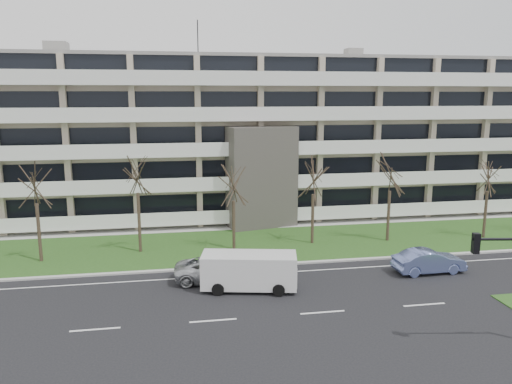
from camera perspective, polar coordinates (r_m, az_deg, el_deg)
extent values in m
plane|color=black|center=(28.33, 7.61, -13.48)|extent=(160.00, 160.00, 0.00)
cube|color=#214717|center=(40.11, 2.08, -5.89)|extent=(90.00, 10.00, 0.06)
cube|color=#B2B2AD|center=(35.47, 3.74, -8.16)|extent=(90.00, 0.35, 0.12)
cube|color=#B2B2AD|center=(45.30, 0.65, -3.88)|extent=(90.00, 2.00, 0.08)
cube|color=white|center=(34.12, 4.33, -9.06)|extent=(90.00, 0.12, 0.01)
cube|color=#B6A98E|center=(50.84, -0.76, 6.30)|extent=(60.00, 12.00, 15.00)
cube|color=gray|center=(50.79, -0.79, 14.93)|extent=(60.50, 12.50, 0.30)
cube|color=#4C4742|center=(44.36, 0.66, 1.69)|extent=(6.39, 3.69, 9.00)
cube|color=black|center=(44.64, 0.70, -1.52)|extent=(4.92, 1.19, 3.50)
cube|color=gray|center=(51.22, -21.85, 14.98)|extent=(2.00, 2.00, 1.20)
cylinder|color=black|center=(50.41, -6.67, 17.00)|extent=(0.10, 0.10, 3.50)
cube|color=black|center=(45.76, 0.43, -1.08)|extent=(58.00, 0.10, 1.80)
cube|color=white|center=(45.45, 0.58, -3.10)|extent=(58.00, 1.40, 0.22)
cube|color=white|center=(44.68, 0.73, -2.56)|extent=(58.00, 0.08, 1.00)
cube|color=black|center=(45.22, 0.44, 2.64)|extent=(58.00, 0.10, 1.80)
cube|color=white|center=(44.81, 0.59, 0.62)|extent=(58.00, 1.40, 0.22)
cube|color=white|center=(44.07, 0.74, 1.24)|extent=(58.00, 0.08, 1.00)
cube|color=black|center=(44.88, 0.45, 6.43)|extent=(58.00, 0.10, 1.80)
cube|color=white|center=(44.36, 0.60, 4.43)|extent=(58.00, 1.40, 0.22)
cube|color=white|center=(43.66, 0.75, 5.12)|extent=(58.00, 0.08, 1.00)
cube|color=black|center=(44.74, 0.45, 10.27)|extent=(58.00, 0.10, 1.80)
cube|color=white|center=(44.11, 0.61, 8.31)|extent=(58.00, 1.40, 0.22)
cube|color=white|center=(43.45, 0.76, 9.05)|extent=(58.00, 0.08, 1.00)
cube|color=black|center=(44.80, 0.46, 14.11)|extent=(58.00, 0.10, 1.80)
cube|color=white|center=(44.07, 0.61, 12.20)|extent=(58.00, 1.40, 0.22)
cube|color=white|center=(43.45, 0.77, 13.01)|extent=(58.00, 0.08, 1.00)
imported|color=#B8BCC0|center=(32.28, -4.42, -8.83)|extent=(5.67, 3.07, 1.51)
imported|color=#6D7EBE|center=(35.57, 19.15, -7.47)|extent=(4.84, 1.85, 1.58)
cube|color=silver|center=(30.75, -0.80, -8.90)|extent=(6.04, 3.24, 2.02)
cube|color=black|center=(30.56, -0.80, -7.88)|extent=(5.59, 3.00, 0.74)
cube|color=silver|center=(30.80, 4.30, -9.22)|extent=(0.77, 2.05, 1.27)
cylinder|color=black|center=(30.21, -4.38, -11.04)|extent=(0.78, 0.41, 0.74)
cylinder|color=black|center=(32.17, -3.96, -9.62)|extent=(0.78, 0.41, 0.74)
cylinder|color=black|center=(30.04, 2.61, -11.15)|extent=(0.78, 0.41, 0.74)
cylinder|color=black|center=(32.01, 2.57, -9.71)|extent=(0.78, 0.41, 0.74)
cube|color=black|center=(24.47, 23.82, -5.38)|extent=(0.34, 0.34, 0.93)
sphere|color=red|center=(24.40, 23.88, -4.71)|extent=(0.19, 0.19, 0.19)
sphere|color=orange|center=(24.47, 23.82, -5.38)|extent=(0.19, 0.19, 0.19)
sphere|color=green|center=(24.56, 23.77, -6.04)|extent=(0.19, 0.19, 0.19)
cylinder|color=#382B21|center=(38.51, -23.55, -4.32)|extent=(0.24, 0.24, 4.24)
cylinder|color=#382B21|center=(38.41, -13.20, -3.45)|extent=(0.24, 0.24, 4.57)
cylinder|color=#382B21|center=(38.20, -2.55, -3.83)|extent=(0.24, 0.24, 3.82)
cylinder|color=#382B21|center=(39.87, 6.48, -3.11)|extent=(0.24, 0.24, 4.02)
cylinder|color=#382B21|center=(41.70, 14.89, -2.69)|extent=(0.24, 0.24, 4.16)
cylinder|color=#382B21|center=(45.37, 24.72, -2.37)|extent=(0.24, 0.24, 3.96)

